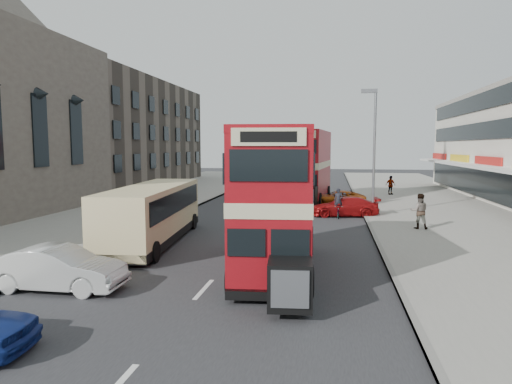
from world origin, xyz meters
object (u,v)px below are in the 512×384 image
Objects in this scene: street_lamp at (373,142)px; car_left_front at (58,268)px; coach at (153,212)px; pedestrian_far at (390,185)px; bus_second at (308,166)px; car_right_b at (337,198)px; car_right_a at (345,207)px; bus_main at (274,200)px; pedestrian_near at (419,211)px; cyclist at (338,208)px.

street_lamp reaches higher than car_left_front.
pedestrian_far is at bearing 53.30° from coach.
bus_second is 2.42× the size of car_right_b.
car_right_a is at bearing 41.11° from coach.
bus_main reaches higher than pedestrian_near.
car_left_front is (-11.04, -16.81, -4.09)m from street_lamp.
bus_second is (-4.46, 7.25, -1.84)m from street_lamp.
bus_main is 2.15× the size of car_left_front.
street_lamp is 4.71m from cyclist.
bus_second is at bearing -136.10° from car_right_b.
bus_main is at bearing -62.40° from car_left_front.
pedestrian_far is at bearing 77.85° from street_lamp.
car_right_a is (9.34, 16.81, -0.07)m from car_left_front.
car_right_a is at bearing -107.69° from bus_main.
car_right_a is 4.96m from car_right_b.
car_right_b is 5.65m from cyclist.
car_right_a is at bearing 180.00° from street_lamp.
bus_main reaches higher than car_right_a.
street_lamp is 14.89m from coach.
bus_second is 25.04m from car_left_front.
coach is at bearing -2.07° from car_left_front.
street_lamp is 4.25× the size of pedestrian_near.
bus_main is 7.33m from coach.
street_lamp reaches higher than pedestrian_far.
pedestrian_far is 14.32m from cyclist.
car_right_a is (-1.69, 0.00, -4.15)m from street_lamp.
car_left_front is at bearing -123.30° from street_lamp.
street_lamp reaches higher than car_right_b.
bus_second is 18.13m from coach.
car_right_b is (2.35, -2.31, -2.35)m from bus_second.
coach is 2.25× the size of car_right_b.
pedestrian_far is at bearing -111.08° from bus_main.
car_left_front is at bearing 80.10° from bus_second.
cyclist is at bearing 40.28° from coach.
coach reaches higher than pedestrian_near.
cyclist is (0.00, -5.65, 0.04)m from car_right_b.
car_right_a is 13.51m from pedestrian_far.
street_lamp reaches higher than car_right_a.
pedestrian_far reaches higher than car_right_a.
street_lamp is 13.58m from pedestrian_far.
car_right_a is 0.82m from cyclist.
bus_second reaches higher than coach.
bus_main is 7.51m from car_left_front.
coach reaches higher than car_right_a.
car_left_front is 18.41m from cyclist.
bus_second is at bearing -95.80° from bus_main.
pedestrian_far is (4.44, 12.76, 0.38)m from car_right_a.
street_lamp is 1.90× the size of car_right_b.
car_right_b is at bearing -22.72° from car_left_front.
bus_main is 5.27× the size of pedestrian_far.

